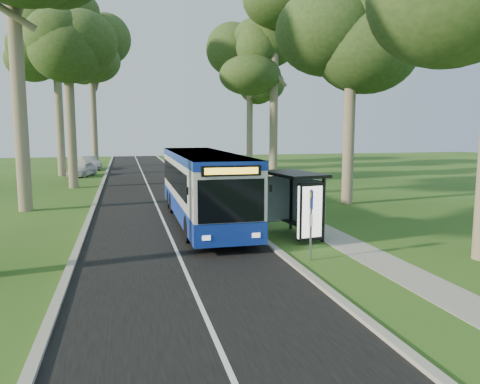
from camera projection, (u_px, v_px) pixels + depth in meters
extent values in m
plane|color=#284C17|center=(252.00, 232.00, 20.15)|extent=(120.00, 120.00, 0.00)
cube|color=black|center=(154.00, 201.00, 28.93)|extent=(7.00, 100.00, 0.02)
cube|color=#9E9B93|center=(210.00, 198.00, 29.76)|extent=(0.25, 100.00, 0.12)
cube|color=#9E9B93|center=(95.00, 202.00, 28.09)|extent=(0.25, 100.00, 0.12)
cube|color=white|center=(154.00, 200.00, 28.93)|extent=(0.12, 100.00, 0.00)
cube|color=gray|center=(255.00, 197.00, 30.49)|extent=(1.50, 100.00, 0.02)
cube|color=silver|center=(203.00, 184.00, 21.91)|extent=(2.66, 12.40, 2.94)
cube|color=#102D9A|center=(203.00, 206.00, 22.05)|extent=(2.70, 12.43, 0.83)
cube|color=#102D9A|center=(203.00, 156.00, 21.74)|extent=(2.70, 12.43, 0.33)
cube|color=black|center=(233.00, 201.00, 15.92)|extent=(2.32, 0.07, 1.50)
cube|color=yellow|center=(233.00, 171.00, 15.75)|extent=(1.86, 0.03, 0.23)
cube|color=black|center=(232.00, 242.00, 16.18)|extent=(2.48, 0.14, 0.31)
cylinder|color=black|center=(189.00, 229.00, 18.13)|extent=(0.30, 1.08, 1.07)
cylinder|color=black|center=(248.00, 226.00, 18.69)|extent=(0.30, 1.08, 1.07)
cylinder|color=black|center=(171.00, 201.00, 25.28)|extent=(0.30, 1.08, 1.07)
cylinder|color=black|center=(213.00, 199.00, 25.84)|extent=(0.30, 1.08, 1.07)
cylinder|color=gray|center=(311.00, 225.00, 15.58)|extent=(0.08, 0.08, 2.41)
cube|color=navy|center=(311.00, 200.00, 15.47)|extent=(0.10, 0.34, 0.60)
cylinder|color=yellow|center=(310.00, 195.00, 15.44)|extent=(0.05, 0.21, 0.21)
cube|color=white|center=(311.00, 220.00, 15.56)|extent=(0.10, 0.29, 0.39)
cube|color=black|center=(320.00, 211.00, 18.03)|extent=(0.12, 0.12, 2.53)
cube|color=black|center=(296.00, 201.00, 20.53)|extent=(0.12, 0.12, 2.53)
cube|color=black|center=(293.00, 174.00, 18.95)|extent=(2.12, 3.31, 0.12)
cube|color=silver|center=(309.00, 203.00, 19.29)|extent=(0.43, 2.56, 2.03)
cube|color=black|center=(306.00, 212.00, 17.77)|extent=(1.08, 0.32, 2.23)
cube|color=white|center=(307.00, 212.00, 17.68)|extent=(0.85, 0.15, 1.97)
cube|color=black|center=(297.00, 224.00, 19.60)|extent=(0.66, 1.86, 0.06)
cylinder|color=black|center=(227.00, 196.00, 27.72)|extent=(0.49, 0.49, 0.88)
cylinder|color=black|center=(227.00, 189.00, 27.66)|extent=(0.53, 0.53, 0.05)
imported|color=silver|center=(82.00, 169.00, 43.80)|extent=(2.86, 4.39, 1.39)
imported|color=#9C9EA3|center=(88.00, 163.00, 51.07)|extent=(3.09, 4.74, 1.47)
cylinder|color=#7A6B56|center=(19.00, 91.00, 24.49)|extent=(0.72, 0.72, 12.77)
cylinder|color=#7A6B56|center=(70.00, 109.00, 34.54)|extent=(0.70, 0.70, 11.73)
ellipsoid|color=#284319|center=(66.00, 22.00, 33.71)|extent=(5.20, 5.20, 8.04)
cylinder|color=#7A6B56|center=(59.00, 105.00, 43.58)|extent=(0.74, 0.74, 13.29)
ellipsoid|color=#284319|center=(55.00, 27.00, 42.64)|extent=(5.20, 5.20, 9.11)
cylinder|color=#7A6B56|center=(94.00, 114.00, 53.86)|extent=(0.71, 0.71, 12.33)
ellipsoid|color=#284319|center=(91.00, 56.00, 52.99)|extent=(5.20, 5.20, 8.46)
cylinder|color=#7A6B56|center=(349.00, 114.00, 27.01)|extent=(0.66, 0.66, 10.51)
ellipsoid|color=#284319|center=(353.00, 14.00, 26.27)|extent=(5.20, 5.20, 7.21)
cylinder|color=#7A6B56|center=(274.00, 116.00, 38.36)|extent=(0.67, 0.67, 10.99)
ellipsoid|color=#284319|center=(274.00, 43.00, 37.59)|extent=(5.20, 5.20, 7.53)
cylinder|color=#7A6B56|center=(250.00, 120.00, 50.21)|extent=(0.67, 0.67, 10.72)
ellipsoid|color=#284319|center=(250.00, 66.00, 49.45)|extent=(5.20, 5.20, 7.35)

